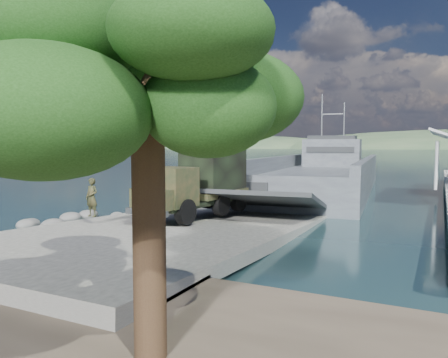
# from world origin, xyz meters

# --- Properties ---
(ground) EXTENTS (1400.00, 1400.00, 0.00)m
(ground) POSITION_xyz_m (0.00, 0.00, 0.00)
(ground) COLOR #19333D
(ground) RESTS_ON ground
(boat_ramp) EXTENTS (10.00, 18.00, 0.50)m
(boat_ramp) POSITION_xyz_m (0.00, -1.00, 0.25)
(boat_ramp) COLOR #65645C
(boat_ramp) RESTS_ON ground
(shoreline_rocks) EXTENTS (3.20, 5.60, 0.90)m
(shoreline_rocks) POSITION_xyz_m (-6.20, 0.50, 0.00)
(shoreline_rocks) COLOR #62625F
(shoreline_rocks) RESTS_ON ground
(landing_craft) EXTENTS (12.17, 36.51, 10.66)m
(landing_craft) POSITION_xyz_m (0.71, 22.56, 0.87)
(landing_craft) COLOR #41464D
(landing_craft) RESTS_ON ground
(military_truck) EXTENTS (2.99, 7.70, 3.49)m
(military_truck) POSITION_xyz_m (-0.44, 2.95, 2.24)
(military_truck) COLOR black
(military_truck) RESTS_ON boat_ramp
(soldier) EXTENTS (0.65, 0.44, 1.75)m
(soldier) POSITION_xyz_m (-3.37, -1.72, 1.37)
(soldier) COLOR black
(soldier) RESTS_ON boat_ramp
(overhang_tree) EXTENTS (7.27, 6.70, 6.60)m
(overhang_tree) POSITION_xyz_m (5.73, -10.06, 5.29)
(overhang_tree) COLOR #341D14
(overhang_tree) RESTS_ON ground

